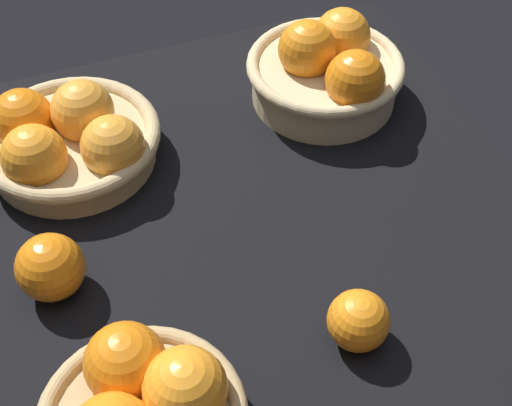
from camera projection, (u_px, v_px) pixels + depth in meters
market_tray at (265, 243)px, 90.82cm from camera, size 84.00×72.00×3.00cm
basket_far_right at (68, 139)px, 95.45cm from camera, size 23.99×23.99×10.73cm
basket_near_right at (328, 70)px, 103.85cm from camera, size 22.60×22.60×12.37cm
loose_orange_back_gap at (50, 267)px, 81.47cm from camera, size 7.85×7.85×7.85cm
loose_orange_side_gap at (358, 321)px, 77.35cm from camera, size 6.80×6.80×6.80cm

